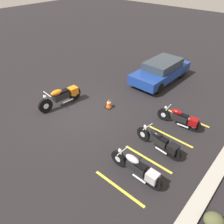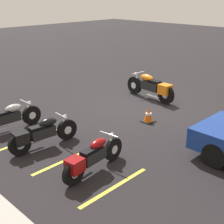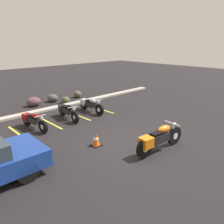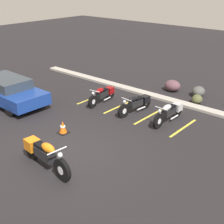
{
  "view_description": "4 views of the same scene",
  "coord_description": "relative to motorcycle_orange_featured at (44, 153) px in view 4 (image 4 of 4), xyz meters",
  "views": [
    {
      "loc": [
        5.63,
        7.29,
        6.33
      ],
      "look_at": [
        -0.34,
        2.06,
        0.73
      ],
      "focal_mm": 35.0,
      "sensor_mm": 36.0,
      "label": 1
    },
    {
      "loc": [
        -7.21,
        8.77,
        4.07
      ],
      "look_at": [
        -0.7,
        2.06,
        0.48
      ],
      "focal_mm": 50.0,
      "sensor_mm": 36.0,
      "label": 2
    },
    {
      "loc": [
        -6.39,
        -5.21,
        3.98
      ],
      "look_at": [
        0.21,
        1.66,
        0.92
      ],
      "focal_mm": 35.0,
      "sensor_mm": 36.0,
      "label": 3
    },
    {
      "loc": [
        7.35,
        -6.13,
        5.73
      ],
      "look_at": [
        -0.05,
        2.46,
        0.78
      ],
      "focal_mm": 50.0,
      "sensor_mm": 36.0,
      "label": 4
    }
  ],
  "objects": [
    {
      "name": "traffic_cone",
      "position": [
        -1.39,
        1.99,
        -0.28
      ],
      "size": [
        0.4,
        0.4,
        0.52
      ],
      "color": "black",
      "rests_on": "ground"
    },
    {
      "name": "ground",
      "position": [
        -0.06,
        1.02,
        -0.52
      ],
      "size": [
        60.0,
        60.0,
        0.0
      ],
      "primitive_type": "plane",
      "color": "black"
    },
    {
      "name": "stall_line_3",
      "position": [
        2.03,
        5.5,
        -0.52
      ],
      "size": [
        0.1,
        2.1,
        0.0
      ],
      "primitive_type": "cube",
      "color": "gold",
      "rests_on": "ground"
    },
    {
      "name": "landscape_rock_3",
      "position": [
        1.2,
        8.33,
        -0.29
      ],
      "size": [
        0.73,
        0.75,
        0.46
      ],
      "primitive_type": "ellipsoid",
      "rotation": [
        0.0,
        0.0,
        0.55
      ],
      "color": "#4F5332",
      "rests_on": "ground"
    },
    {
      "name": "parked_bike_2",
      "position": [
        1.24,
        5.69,
        -0.07
      ],
      "size": [
        0.6,
        2.14,
        0.84
      ],
      "rotation": [
        0.0,
        0.0,
        -1.59
      ],
      "color": "black",
      "rests_on": "ground"
    },
    {
      "name": "landscape_rock_1",
      "position": [
        -0.67,
        9.14,
        -0.21
      ],
      "size": [
        0.96,
        0.82,
        0.61
      ],
      "primitive_type": "ellipsoid",
      "rotation": [
        0.0,
        0.0,
        3.05
      ],
      "color": "brown",
      "rests_on": "ground"
    },
    {
      "name": "parked_bike_1",
      "position": [
        -0.43,
        5.57,
        -0.08
      ],
      "size": [
        0.6,
        2.1,
        0.83
      ],
      "rotation": [
        0.0,
        0.0,
        -1.67
      ],
      "color": "black",
      "rests_on": "ground"
    },
    {
      "name": "car_blue",
      "position": [
        -5.79,
        2.37,
        0.16
      ],
      "size": [
        4.33,
        1.88,
        1.29
      ],
      "rotation": [
        0.0,
        0.0,
        -0.02
      ],
      "color": "black",
      "rests_on": "ground"
    },
    {
      "name": "stall_line_1",
      "position": [
        -1.45,
        5.5,
        -0.52
      ],
      "size": [
        0.1,
        2.1,
        0.0
      ],
      "primitive_type": "cube",
      "color": "gold",
      "rests_on": "ground"
    },
    {
      "name": "motorcycle_orange_featured",
      "position": [
        0.0,
        0.0,
        0.0
      ],
      "size": [
        2.47,
        0.7,
        0.97
      ],
      "rotation": [
        0.0,
        0.0,
        -0.09
      ],
      "color": "black",
      "rests_on": "ground"
    },
    {
      "name": "stall_line_0",
      "position": [
        -3.19,
        5.5,
        -0.52
      ],
      "size": [
        0.1,
        2.1,
        0.0
      ],
      "primitive_type": "cube",
      "color": "gold",
      "rests_on": "ground"
    },
    {
      "name": "landscape_rock_2",
      "position": [
        0.78,
        9.31,
        -0.25
      ],
      "size": [
        0.86,
        0.95,
        0.53
      ],
      "primitive_type": "ellipsoid",
      "rotation": [
        0.0,
        0.0,
        1.88
      ],
      "color": "#4C4C49",
      "rests_on": "ground"
    },
    {
      "name": "concrete_curb",
      "position": [
        -0.06,
        7.74,
        -0.46
      ],
      "size": [
        18.0,
        0.5,
        0.12
      ],
      "primitive_type": "cube",
      "color": "#A8A399",
      "rests_on": "ground"
    },
    {
      "name": "parked_bike_0",
      "position": [
        -2.39,
        5.46,
        -0.09
      ],
      "size": [
        0.6,
        2.04,
        0.8
      ],
      "rotation": [
        0.0,
        0.0,
        -1.47
      ],
      "color": "black",
      "rests_on": "ground"
    },
    {
      "name": "stall_line_2",
      "position": [
        0.29,
        5.5,
        -0.52
      ],
      "size": [
        0.1,
        2.1,
        0.0
      ],
      "primitive_type": "cube",
      "color": "gold",
      "rests_on": "ground"
    }
  ]
}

